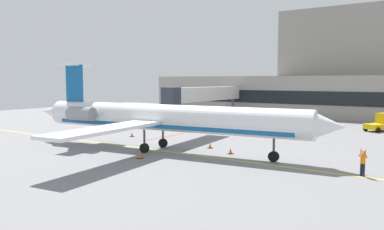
# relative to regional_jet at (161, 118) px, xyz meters

# --- Properties ---
(ground) EXTENTS (120.00, 120.00, 0.11)m
(ground) POSITION_rel_regional_jet_xyz_m (-1.03, -0.43, -3.25)
(ground) COLOR slate
(terminal_building) EXTENTS (70.62, 13.09, 20.12)m
(terminal_building) POSITION_rel_regional_jet_xyz_m (3.79, 46.32, 3.53)
(terminal_building) COLOR gray
(terminal_building) RESTS_ON ground
(jet_bridge_west) EXTENTS (2.40, 22.24, 5.73)m
(jet_bridge_west) POSITION_rel_regional_jet_xyz_m (-12.86, 27.69, 1.16)
(jet_bridge_west) COLOR silver
(jet_bridge_west) RESTS_ON ground
(regional_jet) EXTENTS (32.83, 26.85, 8.57)m
(regional_jet) POSITION_rel_regional_jet_xyz_m (0.00, 0.00, 0.00)
(regional_jet) COLOR white
(regional_jet) RESTS_ON ground
(baggage_tug) EXTENTS (4.10, 3.66, 2.19)m
(baggage_tug) POSITION_rel_regional_jet_xyz_m (-10.22, 22.48, -2.21)
(baggage_tug) COLOR silver
(baggage_tug) RESTS_ON ground
(pushback_tractor) EXTENTS (3.53, 4.32, 2.38)m
(pushback_tractor) POSITION_rel_regional_jet_xyz_m (15.09, 28.06, -2.13)
(pushback_tractor) COLOR #E5B20C
(pushback_tractor) RESTS_ON ground
(marshaller) EXTENTS (0.73, 0.55, 1.95)m
(marshaller) POSITION_rel_regional_jet_xyz_m (18.13, 0.25, -2.21)
(marshaller) COLOR #191E33
(marshaller) RESTS_ON ground
(safety_cone_alpha) EXTENTS (0.47, 0.47, 0.55)m
(safety_cone_alpha) POSITION_rel_regional_jet_xyz_m (3.12, 3.89, -2.95)
(safety_cone_alpha) COLOR orange
(safety_cone_alpha) RESTS_ON ground
(safety_cone_bravo) EXTENTS (0.47, 0.47, 0.55)m
(safety_cone_bravo) POSITION_rel_regional_jet_xyz_m (6.30, 2.36, -2.95)
(safety_cone_bravo) COLOR orange
(safety_cone_bravo) RESTS_ON ground
(safety_cone_charlie) EXTENTS (0.47, 0.47, 0.55)m
(safety_cone_charlie) POSITION_rel_regional_jet_xyz_m (-8.84, 5.31, -2.95)
(safety_cone_charlie) COLOR orange
(safety_cone_charlie) RESTS_ON ground
(safety_cone_delta) EXTENTS (0.47, 0.47, 0.55)m
(safety_cone_delta) POSITION_rel_regional_jet_xyz_m (0.81, -3.98, -2.95)
(safety_cone_delta) COLOR orange
(safety_cone_delta) RESTS_ON ground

